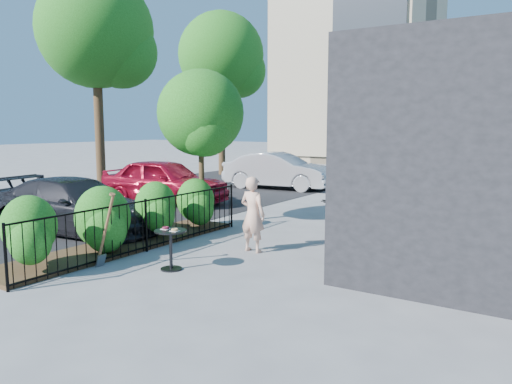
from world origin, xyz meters
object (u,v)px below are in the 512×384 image
Objects in this scene: patio_tree at (202,118)px; street_tree_near at (96,37)px; shovel at (105,234)px; car_red at (165,181)px; cafe_table at (171,242)px; woman at (253,214)px; car_silver at (279,171)px; street_tree_far at (222,60)px; car_darkgrey at (76,206)px.

patio_tree is 0.48× the size of street_tree_near.
shovel is 7.64m from car_red.
cafe_table is at bearing -34.34° from street_tree_near.
woman is (0.52, 1.89, 0.28)m from cafe_table.
shovel is at bearing -76.32° from patio_tree.
woman is at bearing -31.38° from patio_tree.
car_red is (-5.99, 3.79, -0.03)m from woman.
car_silver is at bearing 38.91° from street_tree_near.
cafe_table is at bearing -56.38° from street_tree_far.
shovel is 0.31× the size of car_darkgrey.
patio_tree is at bearing -55.49° from street_tree_far.
cafe_table is at bearing -59.37° from patio_tree.
shovel is at bearing -151.62° from car_red.
woman is 0.36× the size of car_red.
car_red is (-3.42, 2.22, -2.02)m from patio_tree.
shovel is (8.68, -7.22, -5.29)m from street_tree_near.
street_tree_far is 5.78× the size of shovel.
car_red is at bearing 125.15° from shovel.
car_red is at bearing -29.50° from woman.
street_tree_near is 1.83× the size of car_silver.
car_silver is at bearing 105.19° from shovel.
shovel is (0.98, -4.02, -2.13)m from patio_tree.
street_tree_near and street_tree_far have the same top height.
street_tree_far is at bearing -48.36° from woman.
car_red reaches higher than cafe_table.
street_tree_near is 8.00m from street_tree_far.
street_tree_near is 1.00× the size of street_tree_far.
woman is (10.27, -4.77, -5.14)m from street_tree_near.
patio_tree is at bearing -129.79° from car_red.
cafe_table is (9.75, -14.66, -5.41)m from street_tree_far.
street_tree_near is 5.31× the size of woman.
street_tree_near is at bearing 122.52° from car_silver.
car_silver is (5.51, -3.55, -5.17)m from street_tree_far.
street_tree_far reaches higher than woman.
street_tree_far is (-7.70, 11.20, 3.15)m from patio_tree.
street_tree_near is at bearing 157.43° from patio_tree.
car_red is at bearing 160.87° from car_silver.
patio_tree reaches higher than car_silver.
shovel reaches higher than car_darkgrey.
cafe_table is 4.22m from car_darkgrey.
street_tree_near reaches higher than car_red.
car_silver is 9.99m from car_darkgrey.
car_darkgrey is at bearing 12.39° from woman.
patio_tree is 3.74m from car_darkgrey.
shovel is at bearing -152.29° from cafe_table.
woman reaches higher than car_darkgrey.
car_darkgrey is at bearing -44.25° from street_tree_near.
woman is at bearing -129.10° from car_red.
street_tree_far is 1.88× the size of car_red.
patio_tree is at bearing -28.55° from woman.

